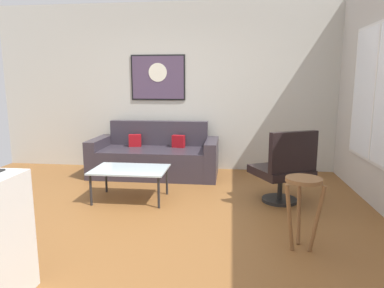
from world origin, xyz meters
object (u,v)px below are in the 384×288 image
(couch, at_px, (155,157))
(coffee_table, at_px, (130,171))
(wall_painting, at_px, (158,77))
(bar_stool, at_px, (303,195))
(armchair, at_px, (285,168))

(couch, height_order, coffee_table, couch)
(coffee_table, height_order, wall_painting, wall_painting)
(wall_painting, bearing_deg, bar_stool, -56.27)
(couch, distance_m, coffee_table, 1.25)
(couch, bearing_deg, armchair, -31.76)
(coffee_table, relative_size, wall_painting, 1.01)
(coffee_table, xyz_separation_m, wall_painting, (0.01, 1.73, 1.19))
(armchair, xyz_separation_m, wall_painting, (-1.92, 1.65, 1.12))
(coffee_table, distance_m, wall_painting, 2.10)
(couch, relative_size, bar_stool, 3.05)
(bar_stool, bearing_deg, couch, 128.26)
(wall_painting, bearing_deg, armchair, -40.68)
(couch, bearing_deg, bar_stool, -51.74)
(coffee_table, xyz_separation_m, armchair, (1.93, 0.08, 0.07))
(couch, xyz_separation_m, coffee_table, (-0.05, -1.24, 0.09))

